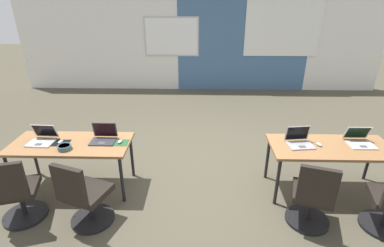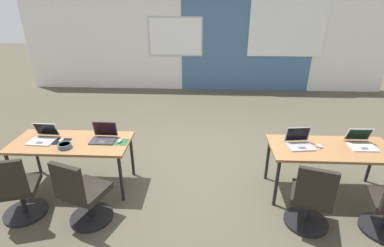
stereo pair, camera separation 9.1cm
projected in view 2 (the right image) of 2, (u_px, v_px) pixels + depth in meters
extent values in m
plane|color=#4C4738|center=(199.00, 166.00, 4.71)|extent=(24.00, 24.00, 0.00)
cube|color=silver|center=(204.00, 39.00, 7.96)|extent=(10.00, 0.20, 2.80)
cube|color=#42668E|center=(247.00, 40.00, 7.81)|extent=(3.57, 0.01, 2.80)
cube|color=#B7B7BC|center=(175.00, 37.00, 7.86)|extent=(1.48, 0.02, 1.04)
cube|color=white|center=(175.00, 37.00, 7.85)|extent=(1.40, 0.02, 0.96)
cube|color=white|center=(288.00, 24.00, 7.57)|extent=(2.00, 0.02, 1.67)
cube|color=olive|center=(71.00, 143.00, 3.96)|extent=(1.60, 0.70, 0.04)
cylinder|color=black|center=(12.00, 176.00, 3.87)|extent=(0.04, 0.04, 0.68)
cylinder|color=black|center=(121.00, 179.00, 3.80)|extent=(0.04, 0.04, 0.68)
cylinder|color=black|center=(36.00, 153.00, 4.41)|extent=(0.04, 0.04, 0.68)
cylinder|color=black|center=(132.00, 155.00, 4.35)|extent=(0.04, 0.04, 0.68)
cube|color=olive|center=(332.00, 149.00, 3.80)|extent=(1.60, 0.70, 0.04)
cylinder|color=black|center=(276.00, 183.00, 3.71)|extent=(0.04, 0.04, 0.68)
cylinder|color=black|center=(268.00, 159.00, 4.25)|extent=(0.04, 0.04, 0.68)
cylinder|color=black|center=(371.00, 162.00, 4.19)|extent=(0.04, 0.04, 0.68)
cube|color=#B7B7BC|center=(42.00, 142.00, 3.93)|extent=(0.34, 0.24, 0.02)
cube|color=#4C4C4F|center=(39.00, 143.00, 3.88)|extent=(0.09, 0.06, 0.00)
cube|color=#B7B7BC|center=(46.00, 129.00, 4.02)|extent=(0.33, 0.10, 0.21)
cube|color=black|center=(46.00, 129.00, 4.02)|extent=(0.30, 0.08, 0.18)
cube|color=black|center=(62.00, 141.00, 3.95)|extent=(0.22, 0.19, 0.00)
ellipsoid|color=#B2B2B7|center=(61.00, 140.00, 3.94)|extent=(0.07, 0.11, 0.03)
cylinder|color=black|center=(26.00, 212.00, 3.69)|extent=(0.52, 0.52, 0.04)
cylinder|color=black|center=(23.00, 200.00, 3.61)|extent=(0.06, 0.06, 0.34)
cube|color=black|center=(18.00, 186.00, 3.52)|extent=(0.55, 0.55, 0.08)
cube|color=black|center=(6.00, 180.00, 3.19)|extent=(0.40, 0.17, 0.46)
sphere|color=black|center=(31.00, 200.00, 3.89)|extent=(0.04, 0.04, 0.04)
sphere|color=black|center=(44.00, 213.00, 3.67)|extent=(0.04, 0.04, 0.04)
sphere|color=black|center=(5.00, 219.00, 3.58)|extent=(0.04, 0.04, 0.04)
cube|color=silver|center=(363.00, 147.00, 3.78)|extent=(0.33, 0.23, 0.02)
cube|color=#4C4C4F|center=(365.00, 148.00, 3.73)|extent=(0.09, 0.06, 0.00)
cube|color=silver|center=(359.00, 134.00, 3.88)|extent=(0.33, 0.10, 0.20)
cube|color=black|center=(359.00, 134.00, 3.88)|extent=(0.30, 0.08, 0.18)
cylinder|color=black|center=(382.00, 229.00, 3.43)|extent=(0.52, 0.52, 0.04)
sphere|color=black|center=(377.00, 215.00, 3.63)|extent=(0.04, 0.04, 0.04)
sphere|color=black|center=(363.00, 229.00, 3.42)|extent=(0.04, 0.04, 0.04)
cube|color=#333338|center=(103.00, 141.00, 3.95)|extent=(0.33, 0.23, 0.02)
cube|color=#4C4C4F|center=(102.00, 142.00, 3.90)|extent=(0.09, 0.06, 0.00)
cube|color=#333338|center=(105.00, 129.00, 4.02)|extent=(0.33, 0.05, 0.22)
cube|color=black|center=(105.00, 129.00, 4.02)|extent=(0.30, 0.04, 0.19)
cube|color=#23512D|center=(120.00, 142.00, 3.93)|extent=(0.22, 0.19, 0.00)
ellipsoid|color=#B2B2B7|center=(120.00, 141.00, 3.93)|extent=(0.07, 0.11, 0.03)
cylinder|color=black|center=(92.00, 217.00, 3.61)|extent=(0.52, 0.52, 0.04)
cylinder|color=black|center=(90.00, 205.00, 3.53)|extent=(0.06, 0.06, 0.34)
cube|color=black|center=(87.00, 191.00, 3.45)|extent=(0.56, 0.56, 0.08)
cube|color=black|center=(68.00, 184.00, 3.12)|extent=(0.40, 0.19, 0.46)
sphere|color=black|center=(104.00, 205.00, 3.81)|extent=(0.04, 0.04, 0.04)
sphere|color=black|center=(103.00, 226.00, 3.47)|extent=(0.04, 0.04, 0.04)
sphere|color=black|center=(74.00, 216.00, 3.63)|extent=(0.04, 0.04, 0.04)
cube|color=#9E9EA3|center=(300.00, 147.00, 3.80)|extent=(0.36, 0.27, 0.02)
cube|color=#4C4C4F|center=(302.00, 148.00, 3.75)|extent=(0.10, 0.07, 0.00)
cube|color=#9E9EA3|center=(298.00, 134.00, 3.87)|extent=(0.33, 0.09, 0.22)
cube|color=black|center=(298.00, 134.00, 3.87)|extent=(0.30, 0.08, 0.19)
ellipsoid|color=#B2B2B7|center=(320.00, 146.00, 3.80)|extent=(0.08, 0.11, 0.03)
cylinder|color=black|center=(306.00, 221.00, 3.54)|extent=(0.52, 0.52, 0.04)
cylinder|color=black|center=(308.00, 209.00, 3.46)|extent=(0.06, 0.06, 0.34)
cube|color=black|center=(311.00, 195.00, 3.38)|extent=(0.55, 0.55, 0.08)
cube|color=black|center=(316.00, 188.00, 3.05)|extent=(0.40, 0.18, 0.46)
sphere|color=black|center=(306.00, 209.00, 3.74)|extent=(0.04, 0.04, 0.04)
sphere|color=black|center=(326.00, 230.00, 3.41)|extent=(0.04, 0.04, 0.04)
sphere|color=black|center=(286.00, 221.00, 3.55)|extent=(0.04, 0.04, 0.04)
cylinder|color=#3D6070|center=(65.00, 146.00, 3.78)|extent=(0.17, 0.17, 0.05)
torus|color=#3D6070|center=(64.00, 144.00, 3.76)|extent=(0.18, 0.18, 0.02)
cylinder|color=gold|center=(64.00, 145.00, 3.77)|extent=(0.14, 0.14, 0.01)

